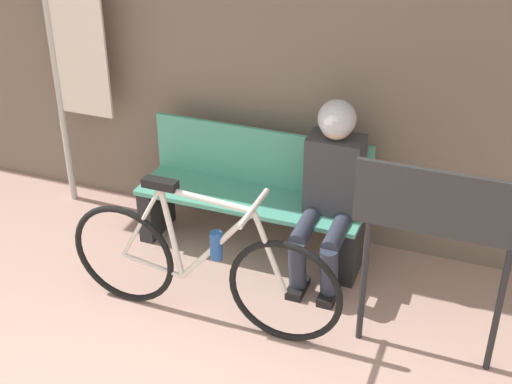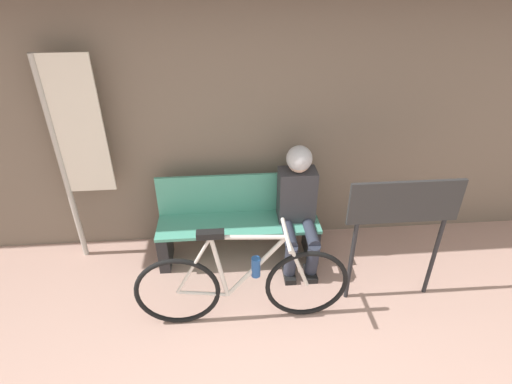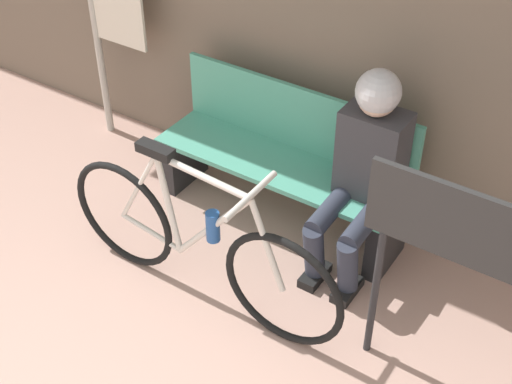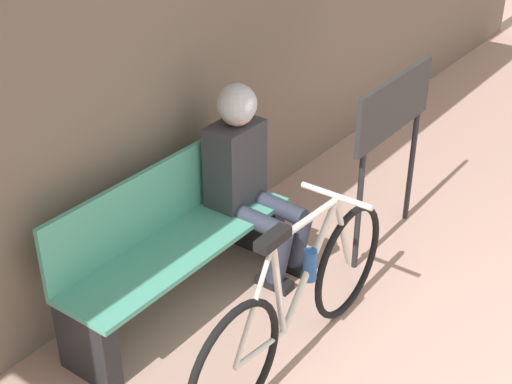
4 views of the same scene
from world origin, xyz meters
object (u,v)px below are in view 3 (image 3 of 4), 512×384
(person_seated, at_px, (365,162))
(signboard, at_px, (466,248))
(park_bench_near, at_px, (284,164))
(bicycle, at_px, (198,245))

(person_seated, bearing_deg, signboard, -38.05)
(park_bench_near, height_order, person_seated, person_seated)
(park_bench_near, xyz_separation_m, person_seated, (0.54, -0.10, 0.29))
(park_bench_near, xyz_separation_m, bicycle, (-0.00, -0.82, -0.00))
(signboard, bearing_deg, person_seated, 141.95)
(bicycle, distance_m, signboard, 1.36)
(person_seated, relative_size, signboard, 1.02)
(person_seated, distance_m, signboard, 0.93)
(signboard, bearing_deg, park_bench_near, 152.33)
(park_bench_near, xyz_separation_m, signboard, (1.26, -0.66, 0.48))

